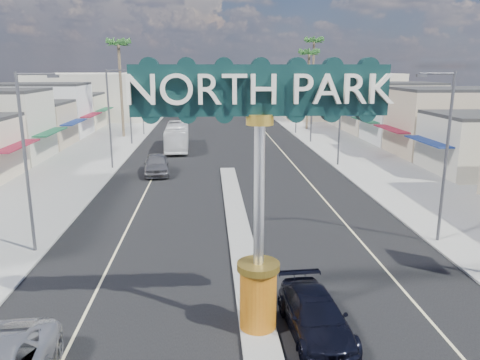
{
  "coord_description": "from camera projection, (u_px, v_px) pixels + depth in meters",
  "views": [
    {
      "loc": [
        -1.65,
        -13.0,
        9.25
      ],
      "look_at": [
        -0.14,
        9.43,
        3.77
      ],
      "focal_mm": 35.0,
      "sensor_mm": 36.0,
      "label": 1
    }
  ],
  "objects": [
    {
      "name": "ground",
      "position": [
        227.0,
        167.0,
        43.98
      ],
      "size": [
        160.0,
        160.0,
        0.0
      ],
      "primitive_type": "plane",
      "color": "gray",
      "rests_on": "ground"
    },
    {
      "name": "road",
      "position": [
        227.0,
        167.0,
        43.98
      ],
      "size": [
        20.0,
        120.0,
        0.01
      ],
      "primitive_type": "cube",
      "color": "black",
      "rests_on": "ground"
    },
    {
      "name": "median_island",
      "position": [
        237.0,
        221.0,
        28.45
      ],
      "size": [
        1.3,
        30.0,
        0.16
      ],
      "primitive_type": "cube",
      "color": "gray",
      "rests_on": "ground"
    },
    {
      "name": "sidewalk_left",
      "position": [
        75.0,
        169.0,
        43.05
      ],
      "size": [
        8.0,
        120.0,
        0.12
      ],
      "primitive_type": "cube",
      "color": "gray",
      "rests_on": "ground"
    },
    {
      "name": "sidewalk_right",
      "position": [
        372.0,
        165.0,
        44.88
      ],
      "size": [
        8.0,
        120.0,
        0.12
      ],
      "primitive_type": "cube",
      "color": "gray",
      "rests_on": "ground"
    },
    {
      "name": "storefront_row_left",
      "position": [
        16.0,
        121.0,
        54.31
      ],
      "size": [
        12.0,
        42.0,
        6.0
      ],
      "primitive_type": "cube",
      "color": "beige",
      "rests_on": "ground"
    },
    {
      "name": "storefront_row_right",
      "position": [
        417.0,
        118.0,
        57.44
      ],
      "size": [
        12.0,
        42.0,
        6.0
      ],
      "primitive_type": "cube",
      "color": "#B7B29E",
      "rests_on": "ground"
    },
    {
      "name": "backdrop_far_left",
      "position": [
        96.0,
        96.0,
        85.22
      ],
      "size": [
        20.0,
        20.0,
        8.0
      ],
      "primitive_type": "cube",
      "color": "#B7B29E",
      "rests_on": "ground"
    },
    {
      "name": "backdrop_far_right",
      "position": [
        334.0,
        95.0,
        88.09
      ],
      "size": [
        20.0,
        20.0,
        8.0
      ],
      "primitive_type": "cube",
      "color": "beige",
      "rests_on": "ground"
    },
    {
      "name": "gateway_sign",
      "position": [
        259.0,
        170.0,
        15.41
      ],
      "size": [
        8.2,
        1.5,
        9.15
      ],
      "color": "#CA5A0F",
      "rests_on": "median_island"
    },
    {
      "name": "traffic_signal_left",
      "position": [
        145.0,
        109.0,
        55.93
      ],
      "size": [
        5.09,
        0.45,
        6.0
      ],
      "color": "#47474C",
      "rests_on": "ground"
    },
    {
      "name": "traffic_signal_right",
      "position": [
        297.0,
        108.0,
        57.13
      ],
      "size": [
        5.09,
        0.45,
        6.0
      ],
      "color": "#47474C",
      "rests_on": "ground"
    },
    {
      "name": "streetlight_l_near",
      "position": [
        28.0,
        155.0,
        22.71
      ],
      "size": [
        2.03,
        0.22,
        9.0
      ],
      "color": "#47474C",
      "rests_on": "ground"
    },
    {
      "name": "streetlight_l_mid",
      "position": [
        111.0,
        114.0,
        42.1
      ],
      "size": [
        2.03,
        0.22,
        9.0
      ],
      "color": "#47474C",
      "rests_on": "ground"
    },
    {
      "name": "streetlight_l_far",
      "position": [
        143.0,
        98.0,
        63.42
      ],
      "size": [
        2.03,
        0.22,
        9.0
      ],
      "color": "#47474C",
      "rests_on": "ground"
    },
    {
      "name": "streetlight_r_near",
      "position": [
        444.0,
        150.0,
        24.07
      ],
      "size": [
        2.03,
        0.22,
        9.0
      ],
      "color": "#47474C",
      "rests_on": "ground"
    },
    {
      "name": "streetlight_r_mid",
      "position": [
        338.0,
        112.0,
        43.46
      ],
      "size": [
        2.03,
        0.22,
        9.0
      ],
      "color": "#47474C",
      "rests_on": "ground"
    },
    {
      "name": "streetlight_r_far",
      "position": [
        295.0,
        97.0,
        64.79
      ],
      "size": [
        2.03,
        0.22,
        9.0
      ],
      "color": "#47474C",
      "rests_on": "ground"
    },
    {
      "name": "palm_left_far",
      "position": [
        119.0,
        48.0,
        59.79
      ],
      "size": [
        2.6,
        2.6,
        13.1
      ],
      "color": "brown",
      "rests_on": "ground"
    },
    {
      "name": "palm_right_mid",
      "position": [
        309.0,
        57.0,
        67.52
      ],
      "size": [
        2.6,
        2.6,
        12.1
      ],
      "color": "brown",
      "rests_on": "ground"
    },
    {
      "name": "palm_right_far",
      "position": [
        314.0,
        46.0,
        73.04
      ],
      "size": [
        2.6,
        2.6,
        14.1
      ],
      "color": "brown",
      "rests_on": "ground"
    },
    {
      "name": "suv_right",
      "position": [
        315.0,
        316.0,
        16.46
      ],
      "size": [
        2.31,
        5.01,
        1.42
      ],
      "primitive_type": "imported",
      "rotation": [
        0.0,
        0.0,
        0.07
      ],
      "color": "black",
      "rests_on": "ground"
    },
    {
      "name": "car_parked_left",
      "position": [
        157.0,
        164.0,
        40.94
      ],
      "size": [
        2.63,
        5.45,
        1.79
      ],
      "primitive_type": "imported",
      "rotation": [
        0.0,
        0.0,
        0.1
      ],
      "color": "#5B5A5F",
      "rests_on": "ground"
    },
    {
      "name": "city_bus",
      "position": [
        177.0,
        137.0,
        53.25
      ],
      "size": [
        2.78,
        10.52,
        2.91
      ],
      "primitive_type": "imported",
      "rotation": [
        0.0,
        0.0,
        0.03
      ],
      "color": "white",
      "rests_on": "ground"
    }
  ]
}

